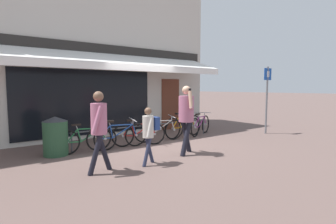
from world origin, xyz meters
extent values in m
plane|color=brown|center=(0.00, 0.00, 0.00)|extent=(160.00, 160.00, 0.00)
cube|color=beige|center=(-0.33, 3.92, 3.16)|extent=(8.58, 3.00, 6.31)
cube|color=black|center=(-1.28, 2.41, 1.25)|extent=(4.72, 0.04, 2.20)
cube|color=#5B2D1E|center=(2.24, 2.41, 1.05)|extent=(0.90, 0.04, 2.10)
cube|color=#282623|center=(-0.33, 2.40, 3.02)|extent=(8.15, 0.06, 0.44)
cube|color=white|center=(-0.33, 1.69, 2.69)|extent=(7.72, 1.48, 0.50)
cube|color=white|center=(-0.33, 0.96, 2.37)|extent=(7.72, 0.03, 0.20)
cylinder|color=#47494F|center=(0.07, 0.72, 0.55)|extent=(5.01, 0.04, 0.04)
cylinder|color=#47494F|center=(-2.38, 0.72, 0.28)|extent=(0.04, 0.04, 0.55)
cylinder|color=#47494F|center=(2.52, 0.72, 0.28)|extent=(0.04, 0.04, 0.55)
torus|color=black|center=(-1.53, 0.50, 0.33)|extent=(0.67, 0.21, 0.66)
cylinder|color=#9E9EA3|center=(-1.53, 0.50, 0.33)|extent=(0.08, 0.08, 0.08)
torus|color=black|center=(-2.52, 0.65, 0.33)|extent=(0.67, 0.21, 0.66)
cylinder|color=#9E9EA3|center=(-2.52, 0.65, 0.33)|extent=(0.08, 0.08, 0.08)
cylinder|color=#23703D|center=(-1.90, 0.58, 0.47)|extent=(0.56, 0.08, 0.35)
cylinder|color=#23703D|center=(-1.94, 0.60, 0.64)|extent=(0.61, 0.13, 0.05)
cylinder|color=#23703D|center=(-2.21, 0.62, 0.48)|extent=(0.11, 0.10, 0.34)
cylinder|color=#23703D|center=(-2.34, 0.62, 0.32)|extent=(0.35, 0.09, 0.05)
cylinder|color=#23703D|center=(-2.38, 0.65, 0.49)|extent=(0.30, 0.04, 0.34)
cylinder|color=#23703D|center=(-1.58, 0.53, 0.48)|extent=(0.15, 0.09, 0.32)
cylinder|color=#9E9EA3|center=(-2.25, 0.65, 0.70)|extent=(0.06, 0.05, 0.11)
cube|color=black|center=(-2.27, 0.66, 0.77)|extent=(0.25, 0.14, 0.06)
cylinder|color=#9E9EA3|center=(-1.63, 0.56, 0.70)|extent=(0.03, 0.05, 0.14)
cylinder|color=#9E9EA3|center=(-1.63, 0.57, 0.77)|extent=(0.10, 0.52, 0.08)
torus|color=black|center=(-0.60, 0.40, 0.35)|extent=(0.72, 0.21, 0.71)
cylinder|color=#9E9EA3|center=(-0.60, 0.40, 0.35)|extent=(0.08, 0.08, 0.08)
torus|color=black|center=(-1.70, 0.52, 0.35)|extent=(0.72, 0.21, 0.71)
cylinder|color=#9E9EA3|center=(-1.70, 0.52, 0.35)|extent=(0.08, 0.08, 0.08)
cylinder|color=#1E4793|center=(-1.02, 0.43, 0.51)|extent=(0.62, 0.15, 0.38)
cylinder|color=#1E4793|center=(-1.06, 0.41, 0.69)|extent=(0.69, 0.10, 0.05)
cylinder|color=#1E4793|center=(-1.36, 0.46, 0.51)|extent=(0.13, 0.08, 0.37)
cylinder|color=#1E4793|center=(-1.51, 0.50, 0.34)|extent=(0.39, 0.07, 0.05)
cylinder|color=#1E4793|center=(-1.55, 0.48, 0.52)|extent=(0.33, 0.12, 0.37)
cylinder|color=#1E4793|center=(-0.66, 0.39, 0.52)|extent=(0.17, 0.07, 0.34)
cylinder|color=#9E9EA3|center=(-1.42, 0.44, 0.75)|extent=(0.06, 0.04, 0.11)
cube|color=black|center=(-1.43, 0.43, 0.82)|extent=(0.25, 0.13, 0.06)
cylinder|color=#9E9EA3|center=(-0.72, 0.36, 0.75)|extent=(0.03, 0.05, 0.14)
cylinder|color=#9E9EA3|center=(-0.72, 0.35, 0.82)|extent=(0.08, 0.52, 0.09)
torus|color=black|center=(-0.01, 0.28, 0.34)|extent=(0.66, 0.27, 0.67)
cylinder|color=#9E9EA3|center=(-0.01, 0.28, 0.34)|extent=(0.09, 0.08, 0.07)
torus|color=black|center=(-0.95, 0.57, 0.34)|extent=(0.66, 0.27, 0.67)
cylinder|color=#9E9EA3|center=(-0.95, 0.57, 0.34)|extent=(0.09, 0.08, 0.07)
cylinder|color=#B21E1E|center=(-0.37, 0.38, 0.48)|extent=(0.53, 0.21, 0.36)
cylinder|color=#B21E1E|center=(-0.41, 0.38, 0.66)|extent=(0.59, 0.21, 0.05)
cylinder|color=#B21E1E|center=(-0.66, 0.47, 0.49)|extent=(0.11, 0.04, 0.35)
cylinder|color=#B21E1E|center=(-0.78, 0.52, 0.33)|extent=(0.34, 0.13, 0.05)
cylinder|color=#B21E1E|center=(-0.82, 0.52, 0.50)|extent=(0.29, 0.14, 0.35)
cylinder|color=#B21E1E|center=(-0.07, 0.29, 0.49)|extent=(0.14, 0.05, 0.32)
cylinder|color=#9E9EA3|center=(-0.71, 0.47, 0.71)|extent=(0.06, 0.03, 0.11)
cube|color=black|center=(-0.73, 0.47, 0.78)|extent=(0.26, 0.17, 0.06)
cylinder|color=#9E9EA3|center=(-0.12, 0.29, 0.72)|extent=(0.03, 0.04, 0.14)
cylinder|color=#9E9EA3|center=(-0.12, 0.29, 0.79)|extent=(0.17, 0.50, 0.05)
torus|color=black|center=(0.93, 0.50, 0.34)|extent=(0.70, 0.25, 0.69)
cylinder|color=#9E9EA3|center=(0.93, 0.50, 0.34)|extent=(0.08, 0.08, 0.08)
torus|color=black|center=(-0.12, 0.70, 0.34)|extent=(0.70, 0.25, 0.69)
cylinder|color=#9E9EA3|center=(-0.12, 0.70, 0.34)|extent=(0.08, 0.08, 0.08)
cylinder|color=#BCB7B2|center=(0.53, 0.56, 0.50)|extent=(0.58, 0.18, 0.37)
cylinder|color=#BCB7B2|center=(0.48, 0.55, 0.67)|extent=(0.65, 0.15, 0.05)
cylinder|color=#BCB7B2|center=(0.20, 0.62, 0.51)|extent=(0.13, 0.07, 0.36)
cylinder|color=#BCB7B2|center=(0.06, 0.67, 0.34)|extent=(0.37, 0.10, 0.05)
cylinder|color=#BCB7B2|center=(0.02, 0.65, 0.51)|extent=(0.32, 0.13, 0.36)
cylinder|color=#BCB7B2|center=(0.87, 0.50, 0.51)|extent=(0.16, 0.05, 0.33)
cylinder|color=#9E9EA3|center=(0.15, 0.60, 0.73)|extent=(0.06, 0.03, 0.11)
cube|color=black|center=(0.13, 0.60, 0.80)|extent=(0.26, 0.15, 0.06)
cylinder|color=#9E9EA3|center=(0.80, 0.48, 0.74)|extent=(0.03, 0.05, 0.14)
cylinder|color=#9E9EA3|center=(0.80, 0.47, 0.81)|extent=(0.12, 0.51, 0.08)
torus|color=black|center=(2.05, 0.74, 0.37)|extent=(0.74, 0.13, 0.74)
cylinder|color=#9E9EA3|center=(2.05, 0.74, 0.37)|extent=(0.08, 0.07, 0.07)
torus|color=black|center=(0.96, 0.62, 0.37)|extent=(0.74, 0.13, 0.74)
cylinder|color=#9E9EA3|center=(0.96, 0.62, 0.37)|extent=(0.08, 0.07, 0.07)
cylinder|color=orange|center=(1.63, 0.70, 0.54)|extent=(0.61, 0.10, 0.40)
cylinder|color=orange|center=(1.59, 0.69, 0.73)|extent=(0.67, 0.11, 0.05)
cylinder|color=orange|center=(1.30, 0.66, 0.55)|extent=(0.12, 0.04, 0.39)
cylinder|color=orange|center=(1.15, 0.64, 0.36)|extent=(0.39, 0.08, 0.05)
cylinder|color=orange|center=(1.11, 0.64, 0.56)|extent=(0.33, 0.07, 0.39)
cylinder|color=orange|center=(1.99, 0.73, 0.55)|extent=(0.16, 0.05, 0.36)
cylinder|color=#9E9EA3|center=(1.24, 0.65, 0.79)|extent=(0.05, 0.03, 0.11)
cube|color=black|center=(1.23, 0.65, 0.86)|extent=(0.25, 0.13, 0.05)
cylinder|color=#9E9EA3|center=(1.93, 0.73, 0.79)|extent=(0.03, 0.03, 0.14)
cylinder|color=#9E9EA3|center=(1.93, 0.73, 0.86)|extent=(0.08, 0.52, 0.03)
torus|color=black|center=(2.74, 0.84, 0.34)|extent=(0.65, 0.31, 0.68)
cylinder|color=#9E9EA3|center=(2.74, 0.84, 0.34)|extent=(0.09, 0.08, 0.07)
torus|color=black|center=(1.84, 0.45, 0.34)|extent=(0.65, 0.31, 0.68)
cylinder|color=#9E9EA3|center=(1.84, 0.45, 0.34)|extent=(0.09, 0.08, 0.07)
cylinder|color=#892D7A|center=(2.40, 0.69, 0.49)|extent=(0.52, 0.25, 0.36)
cylinder|color=#892D7A|center=(2.36, 0.68, 0.67)|extent=(0.57, 0.27, 0.05)
cylinder|color=#892D7A|center=(2.12, 0.57, 0.50)|extent=(0.11, 0.07, 0.36)
cylinder|color=#892D7A|center=(1.99, 0.52, 0.33)|extent=(0.33, 0.17, 0.05)
cylinder|color=#892D7A|center=(1.96, 0.51, 0.51)|extent=(0.29, 0.15, 0.36)
cylinder|color=#892D7A|center=(2.69, 0.82, 0.50)|extent=(0.14, 0.08, 0.33)
cylinder|color=#9E9EA3|center=(2.07, 0.56, 0.73)|extent=(0.06, 0.04, 0.11)
cube|color=black|center=(2.06, 0.55, 0.80)|extent=(0.26, 0.19, 0.05)
cylinder|color=#9E9EA3|center=(2.64, 0.80, 0.73)|extent=(0.03, 0.04, 0.14)
cylinder|color=#9E9EA3|center=(2.64, 0.80, 0.80)|extent=(0.22, 0.49, 0.03)
cylinder|color=black|center=(-0.09, -1.26, 0.43)|extent=(0.38, 0.17, 0.89)
cylinder|color=black|center=(0.14, -1.01, 0.43)|extent=(0.38, 0.17, 0.89)
cylinder|color=#B26684|center=(0.03, -1.14, 1.20)|extent=(0.44, 0.44, 0.68)
sphere|color=tan|center=(0.03, -1.14, 1.68)|extent=(0.22, 0.22, 0.22)
cylinder|color=#B26684|center=(0.10, -0.90, 1.19)|extent=(0.32, 0.22, 0.61)
cylinder|color=#B26684|center=(-0.01, -1.38, 1.35)|extent=(0.25, 0.23, 0.31)
cylinder|color=tan|center=(-0.04, -1.37, 1.44)|extent=(0.16, 0.22, 0.46)
cube|color=black|center=(-0.02, -1.32, 1.66)|extent=(0.03, 0.07, 0.14)
cylinder|color=#282D47|center=(-1.38, -1.43, 0.31)|extent=(0.27, 0.11, 0.65)
cylinder|color=#282D47|center=(-1.22, -1.27, 0.31)|extent=(0.27, 0.11, 0.65)
cylinder|color=beige|center=(-1.30, -1.35, 0.87)|extent=(0.28, 0.28, 0.49)
sphere|color=brown|center=(-1.30, -1.35, 1.22)|extent=(0.16, 0.16, 0.16)
cylinder|color=beige|center=(-1.24, -1.20, 0.87)|extent=(0.22, 0.14, 0.44)
cylinder|color=beige|center=(-1.36, -1.50, 0.87)|extent=(0.22, 0.14, 0.44)
cube|color=navy|center=(-1.10, -1.33, 0.93)|extent=(0.16, 0.23, 0.30)
cylinder|color=black|center=(-2.53, -1.29, 0.40)|extent=(0.34, 0.14, 0.83)
cylinder|color=black|center=(-2.28, -1.14, 0.40)|extent=(0.34, 0.14, 0.83)
cylinder|color=#B26684|center=(-2.40, -1.21, 1.12)|extent=(0.36, 0.36, 0.63)
sphere|color=brown|center=(-2.40, -1.21, 1.57)|extent=(0.21, 0.21, 0.21)
cylinder|color=#B26684|center=(-2.29, -1.04, 1.12)|extent=(0.28, 0.13, 0.56)
cylinder|color=#B26684|center=(-2.51, -1.39, 1.12)|extent=(0.28, 0.13, 0.56)
cylinder|color=#23472D|center=(-2.77, 0.76, 0.45)|extent=(0.61, 0.61, 0.89)
cone|color=#33353A|center=(-2.77, 0.76, 0.95)|extent=(0.63, 0.63, 0.12)
cylinder|color=slate|center=(4.48, -0.65, 1.27)|extent=(0.07, 0.07, 2.53)
cube|color=#14429E|center=(4.48, -0.66, 2.25)|extent=(0.44, 0.02, 0.44)
cube|color=white|center=(4.48, -0.68, 2.25)|extent=(0.14, 0.01, 0.22)
camera|label=1|loc=(-4.48, -6.28, 1.75)|focal=28.00mm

